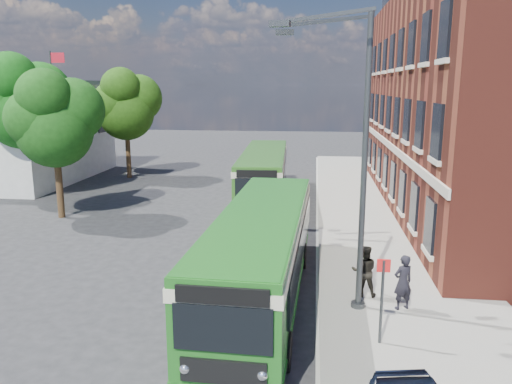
# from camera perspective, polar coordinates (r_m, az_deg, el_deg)

# --- Properties ---
(ground) EXTENTS (120.00, 120.00, 0.00)m
(ground) POSITION_cam_1_polar(r_m,az_deg,el_deg) (18.60, -5.40, -9.93)
(ground) COLOR #252528
(ground) RESTS_ON ground
(pavement) EXTENTS (6.00, 48.00, 0.15)m
(pavement) POSITION_cam_1_polar(r_m,az_deg,el_deg) (25.98, 13.78, -3.61)
(pavement) COLOR gray
(pavement) RESTS_ON ground
(kerb_line) EXTENTS (0.12, 48.00, 0.01)m
(kerb_line) POSITION_cam_1_polar(r_m,az_deg,el_deg) (25.79, 7.02, -3.62)
(kerb_line) COLOR beige
(kerb_line) RESTS_ON ground
(brick_office) EXTENTS (12.10, 26.00, 14.20)m
(brick_office) POSITION_cam_1_polar(r_m,az_deg,el_deg) (30.60, 26.89, 10.86)
(brick_office) COLOR maroon
(brick_office) RESTS_ON ground
(white_building) EXTENTS (9.40, 13.40, 7.30)m
(white_building) POSITION_cam_1_polar(r_m,az_deg,el_deg) (41.19, -25.26, 6.38)
(white_building) COLOR beige
(white_building) RESTS_ON ground
(flagpole) EXTENTS (0.95, 0.10, 9.00)m
(flagpole) POSITION_cam_1_polar(r_m,az_deg,el_deg) (34.00, -21.87, 7.85)
(flagpole) COLOR #373A3C
(flagpole) RESTS_ON ground
(street_lamp) EXTENTS (2.96, 2.38, 9.00)m
(street_lamp) POSITION_cam_1_polar(r_m,az_deg,el_deg) (15.03, 10.93, 3.58)
(street_lamp) COLOR #373A3C
(street_lamp) RESTS_ON ground
(bus_stop_sign) EXTENTS (0.35, 0.08, 2.52)m
(bus_stop_sign) POSITION_cam_1_polar(r_m,az_deg,el_deg) (13.89, 14.21, -11.42)
(bus_stop_sign) COLOR #373A3C
(bus_stop_sign) RESTS_ON ground
(bus_front) EXTENTS (2.95, 12.01, 3.02)m
(bus_front) POSITION_cam_1_polar(r_m,az_deg,el_deg) (16.29, 0.62, -6.25)
(bus_front) COLOR #1F651D
(bus_front) RESTS_ON ground
(bus_rear) EXTENTS (3.12, 12.58, 3.02)m
(bus_rear) POSITION_cam_1_polar(r_m,az_deg,el_deg) (30.66, 0.91, 2.49)
(bus_rear) COLOR #2D631E
(bus_rear) RESTS_ON ground
(pedestrian_a) EXTENTS (0.76, 0.65, 1.76)m
(pedestrian_a) POSITION_cam_1_polar(r_m,az_deg,el_deg) (16.24, 16.45, -9.86)
(pedestrian_a) COLOR black
(pedestrian_a) RESTS_ON pavement
(pedestrian_b) EXTENTS (0.85, 0.67, 1.72)m
(pedestrian_b) POSITION_cam_1_polar(r_m,az_deg,el_deg) (16.90, 12.27, -8.81)
(pedestrian_b) COLOR black
(pedestrian_b) RESTS_ON pavement
(tree_left) EXTENTS (4.62, 4.39, 7.80)m
(tree_left) POSITION_cam_1_polar(r_m,az_deg,el_deg) (27.95, -22.07, 7.82)
(tree_left) COLOR #3A2615
(tree_left) RESTS_ON ground
(tree_mid) EXTENTS (5.26, 5.00, 8.88)m
(tree_mid) POSITION_cam_1_polar(r_m,az_deg,el_deg) (33.68, -25.18, 9.41)
(tree_mid) COLOR #3A2615
(tree_mid) RESTS_ON ground
(tree_right) EXTENTS (4.88, 4.64, 8.24)m
(tree_right) POSITION_cam_1_polar(r_m,az_deg,el_deg) (38.88, -14.62, 9.73)
(tree_right) COLOR #3A2615
(tree_right) RESTS_ON ground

